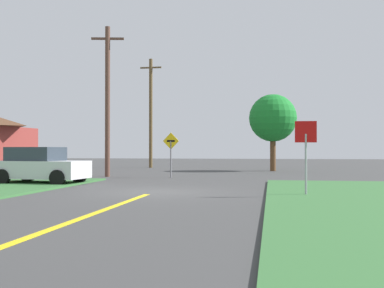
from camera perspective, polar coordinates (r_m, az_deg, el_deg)
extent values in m
plane|color=#3F3F3F|center=(17.00, -4.59, -5.78)|extent=(120.00, 120.00, 0.00)
cube|color=yellow|center=(9.49, -16.61, -9.80)|extent=(0.20, 14.00, 0.01)
cylinder|color=#9EA0A8|center=(15.63, 13.56, -2.51)|extent=(0.07, 0.07, 2.02)
cube|color=red|center=(15.63, 13.55, 1.44)|extent=(0.69, 0.07, 0.69)
cube|color=silver|center=(21.73, -17.65, -2.94)|extent=(4.06, 2.23, 0.76)
cube|color=#2D3842|center=(21.88, -18.30, -1.14)|extent=(2.30, 1.83, 0.60)
cylinder|color=black|center=(21.84, -13.43, -3.73)|extent=(0.70, 0.29, 0.68)
cylinder|color=black|center=(20.28, -15.89, -3.96)|extent=(0.70, 0.29, 0.68)
cylinder|color=black|center=(23.23, -19.18, -3.53)|extent=(0.70, 0.29, 0.68)
cylinder|color=black|center=(21.77, -21.88, -3.71)|extent=(0.70, 0.29, 0.68)
cylinder|color=brown|center=(26.75, -10.15, 5.05)|extent=(0.27, 0.27, 8.35)
cube|color=brown|center=(27.32, -10.13, 12.39)|extent=(1.79, 0.46, 0.12)
cylinder|color=brown|center=(39.43, -4.99, 3.71)|extent=(0.29, 0.29, 9.04)
cube|color=brown|center=(39.90, -4.99, 9.16)|extent=(1.80, 0.15, 0.12)
cylinder|color=slate|center=(25.35, -2.56, -1.86)|extent=(0.08, 0.08, 1.97)
cube|color=yellow|center=(25.35, -2.56, 0.36)|extent=(0.90, 0.16, 0.91)
cube|color=black|center=(25.35, -2.56, 0.36)|extent=(0.45, 0.11, 0.10)
cylinder|color=brown|center=(33.66, 9.72, -1.19)|extent=(0.39, 0.39, 2.40)
sphere|color=#1A7D2A|center=(33.73, 9.72, 3.12)|extent=(3.33, 3.33, 3.33)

